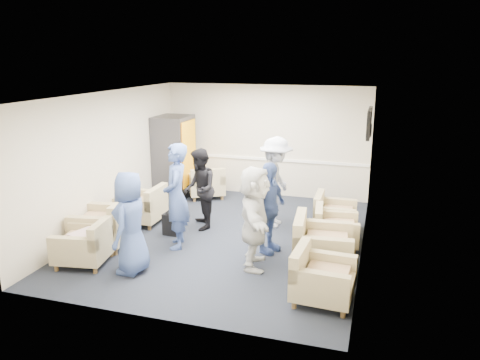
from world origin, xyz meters
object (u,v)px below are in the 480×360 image
(armchair_right_midfar, at_px, (333,230))
(person_front_left, at_px, (131,223))
(armchair_left_mid, at_px, (106,226))
(person_mid_left, at_px, (176,196))
(armchair_left_near, at_px, (87,245))
(armchair_right_midnear, at_px, (319,247))
(vending_machine, at_px, (174,156))
(armchair_right_far, at_px, (332,216))
(person_back_left, at_px, (200,189))
(armchair_right_near, at_px, (320,279))
(armchair_left_far, at_px, (144,208))
(person_front_right, at_px, (255,218))
(person_mid_right, at_px, (268,208))
(armchair_corner, at_px, (206,184))
(person_back_right, at_px, (276,182))

(armchair_right_midfar, bearing_deg, person_front_left, 117.63)
(armchair_left_mid, height_order, person_mid_left, person_mid_left)
(armchair_left_near, distance_m, person_front_left, 1.00)
(armchair_right_midnear, relative_size, vending_machine, 0.51)
(armchair_right_far, xyz_separation_m, person_back_left, (-2.55, -0.61, 0.49))
(armchair_left_mid, distance_m, armchair_right_midfar, 4.13)
(armchair_right_near, relative_size, armchair_right_far, 1.09)
(armchair_right_near, bearing_deg, armchair_left_far, 64.79)
(armchair_right_midnear, relative_size, person_front_right, 0.60)
(person_mid_right, bearing_deg, person_mid_left, 119.62)
(person_mid_left, bearing_deg, armchair_right_midnear, 65.93)
(armchair_right_midnear, xyz_separation_m, person_mid_right, (-0.96, 0.40, 0.44))
(armchair_corner, distance_m, person_front_left, 4.16)
(person_front_left, bearing_deg, armchair_left_mid, -132.06)
(person_back_right, distance_m, person_mid_right, 1.35)
(armchair_right_midfar, height_order, vending_machine, vending_machine)
(armchair_right_midnear, xyz_separation_m, armchair_corner, (-3.15, 3.13, -0.04))
(vending_machine, relative_size, person_back_left, 1.22)
(person_mid_left, distance_m, person_mid_right, 1.64)
(person_front_right, bearing_deg, armchair_right_midfar, -54.64)
(armchair_right_far, bearing_deg, person_mid_right, 143.29)
(vending_machine, xyz_separation_m, person_front_right, (2.93, -3.32, -0.14))
(person_front_right, bearing_deg, person_back_right, -8.78)
(armchair_right_midfar, relative_size, person_back_right, 0.47)
(armchair_right_near, relative_size, person_back_right, 0.48)
(armchair_right_far, bearing_deg, armchair_left_far, 99.48)
(person_front_left, relative_size, person_back_left, 1.02)
(armchair_left_far, xyz_separation_m, person_back_right, (2.61, 0.66, 0.58))
(armchair_left_mid, bearing_deg, armchair_left_near, 0.05)
(vending_machine, bearing_deg, person_mid_left, -64.76)
(vending_machine, bearing_deg, person_back_left, -53.51)
(person_front_right, bearing_deg, armchair_right_near, -136.48)
(armchair_right_midfar, distance_m, armchair_corner, 3.91)
(armchair_right_near, bearing_deg, armchair_right_midnear, 11.46)
(armchair_right_midfar, height_order, person_front_right, person_front_right)
(person_mid_right, bearing_deg, armchair_right_far, -14.62)
(armchair_left_far, xyz_separation_m, person_mid_right, (2.78, -0.67, 0.47))
(armchair_corner, bearing_deg, armchair_right_near, 98.97)
(armchair_left_near, relative_size, person_back_right, 0.51)
(person_mid_right, bearing_deg, person_back_left, 85.53)
(armchair_right_far, xyz_separation_m, armchair_corner, (-3.18, 1.38, 0.02))
(armchair_corner, bearing_deg, person_mid_right, 99.46)
(armchair_right_midfar, relative_size, person_mid_left, 0.45)
(armchair_left_far, xyz_separation_m, armchair_right_far, (3.76, 0.69, -0.02))
(armchair_right_far, bearing_deg, armchair_corner, 65.74)
(armchair_right_midfar, bearing_deg, person_back_right, 53.19)
(armchair_right_near, height_order, person_front_left, person_front_left)
(armchair_right_near, height_order, person_front_right, person_front_right)
(armchair_corner, bearing_deg, vending_machine, -25.36)
(armchair_left_far, relative_size, person_front_right, 0.50)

